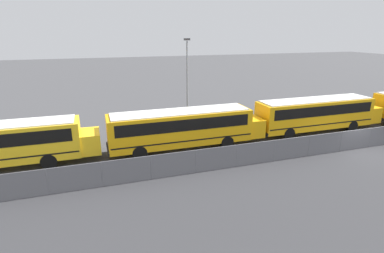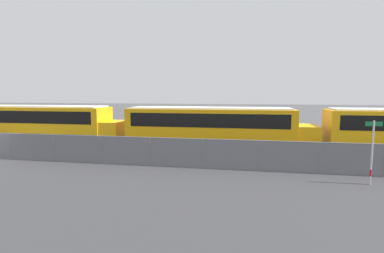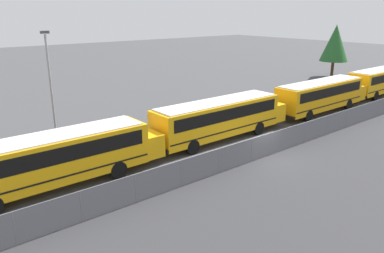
% 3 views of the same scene
% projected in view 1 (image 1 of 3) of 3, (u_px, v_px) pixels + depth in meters
% --- Properties ---
extents(ground_plane, '(200.00, 200.00, 0.00)m').
position_uv_depth(ground_plane, '(354.00, 149.00, 24.28)').
color(ground_plane, '#424244').
extents(fence, '(105.87, 0.07, 1.68)m').
position_uv_depth(fence, '(356.00, 139.00, 24.02)').
color(fence, '#9EA0A5').
rests_on(fence, ground_plane).
extents(school_bus_2, '(12.86, 2.59, 3.18)m').
position_uv_depth(school_bus_2, '(184.00, 126.00, 23.89)').
color(school_bus_2, '#EDA80F').
rests_on(school_bus_2, ground_plane).
extents(school_bus_3, '(12.86, 2.59, 3.18)m').
position_uv_depth(school_bus_3, '(317.00, 112.00, 28.03)').
color(school_bus_3, '#EDA80F').
rests_on(school_bus_3, ground_plane).
extents(light_pole, '(0.60, 0.24, 8.50)m').
position_uv_depth(light_pole, '(187.00, 78.00, 30.47)').
color(light_pole, gray).
rests_on(light_pole, ground_plane).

